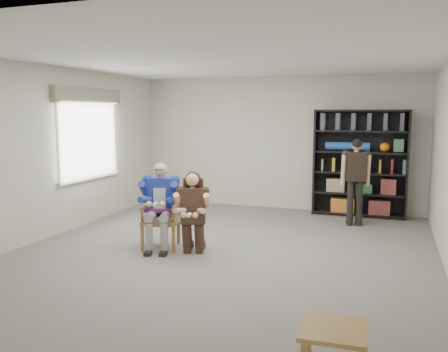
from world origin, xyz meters
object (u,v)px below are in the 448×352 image
at_px(armchair, 161,215).
at_px(side_table, 333,349).
at_px(kneeling_woman, 193,213).
at_px(bookshelf, 360,163).
at_px(seated_man, 160,205).
at_px(standing_man, 355,183).

distance_m(armchair, side_table, 3.92).
distance_m(kneeling_woman, bookshelf, 4.09).
bearing_deg(side_table, seated_man, 137.18).
bearing_deg(kneeling_woman, seated_man, 153.14).
bearing_deg(armchair, side_table, -57.99).
bearing_deg(seated_man, armchair, 74.83).
xyz_separation_m(seated_man, bookshelf, (2.67, 3.37, 0.39)).
bearing_deg(standing_man, bookshelf, 75.85).
distance_m(armchair, seated_man, 0.15).
height_order(standing_man, side_table, standing_man).
bearing_deg(standing_man, seated_man, -150.52).
distance_m(armchair, kneeling_woman, 0.60).
relative_size(armchair, side_table, 1.95).
relative_size(armchair, bookshelf, 0.48).
xyz_separation_m(armchair, standing_man, (2.66, 2.46, 0.29)).
relative_size(armchair, kneeling_woman, 0.84).
height_order(seated_man, kneeling_woman, seated_man).
height_order(kneeling_woman, side_table, kneeling_woman).
xyz_separation_m(armchair, seated_man, (0.00, -0.00, 0.15)).
distance_m(kneeling_woman, side_table, 3.44).
distance_m(standing_man, side_table, 5.16).
height_order(seated_man, bookshelf, bookshelf).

